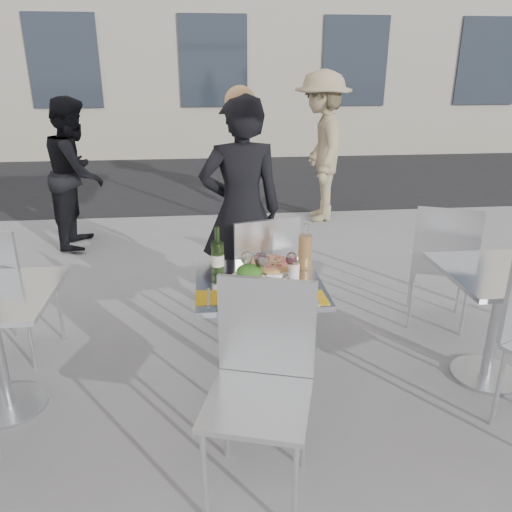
{
  "coord_description": "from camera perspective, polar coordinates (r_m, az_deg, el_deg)",
  "views": [
    {
      "loc": [
        -0.29,
        -2.61,
        1.91
      ],
      "look_at": [
        0.0,
        0.15,
        0.85
      ],
      "focal_mm": 35.0,
      "sensor_mm": 36.0,
      "label": 1
    }
  ],
  "objects": [
    {
      "name": "pedestrian_a",
      "position": [
        5.87,
        -19.88,
        8.88
      ],
      "size": [
        0.62,
        0.79,
        1.62
      ],
      "primitive_type": "imported",
      "rotation": [
        0.0,
        0.0,
        1.56
      ],
      "color": "black",
      "rests_on": "ground"
    },
    {
      "name": "wineglass_red_a",
      "position": [
        2.88,
        0.47,
        -0.48
      ],
      "size": [
        0.07,
        0.07,
        0.16
      ],
      "color": "white",
      "rests_on": "main_table"
    },
    {
      "name": "main_table",
      "position": [
        2.96,
        0.31,
        -6.67
      ],
      "size": [
        0.72,
        0.72,
        0.75
      ],
      "color": "#B7BABF",
      "rests_on": "ground"
    },
    {
      "name": "wineglass_white_a",
      "position": [
        2.9,
        -1.09,
        -0.35
      ],
      "size": [
        0.07,
        0.07,
        0.16
      ],
      "color": "white",
      "rests_on": "main_table"
    },
    {
      "name": "pizza_far",
      "position": [
        3.07,
        1.67,
        -0.98
      ],
      "size": [
        0.32,
        0.32,
        0.03
      ],
      "color": "white",
      "rests_on": "main_table"
    },
    {
      "name": "pizza_near",
      "position": [
        2.74,
        0.46,
        -3.86
      ],
      "size": [
        0.34,
        0.34,
        0.02
      ],
      "color": "#E4A259",
      "rests_on": "main_table"
    },
    {
      "name": "napkin_left",
      "position": [
        2.68,
        -5.0,
        -4.7
      ],
      "size": [
        0.18,
        0.2,
        0.01
      ],
      "rotation": [
        0.0,
        0.0,
        -0.02
      ],
      "color": "yellow",
      "rests_on": "main_table"
    },
    {
      "name": "pedestrian_b",
      "position": [
        6.55,
        7.46,
        12.2
      ],
      "size": [
        0.82,
        1.28,
        1.88
      ],
      "primitive_type": "imported",
      "rotation": [
        0.0,
        0.0,
        4.6
      ],
      "color": "#958460",
      "rests_on": "ground"
    },
    {
      "name": "chair_near",
      "position": [
        2.34,
        0.66,
        -13.11
      ],
      "size": [
        0.58,
        0.59,
        1.01
      ],
      "rotation": [
        0.0,
        0.0,
        -0.29
      ],
      "color": "silver",
      "rests_on": "ground"
    },
    {
      "name": "wine_bottle",
      "position": [
        2.93,
        -4.41,
        -0.02
      ],
      "size": [
        0.07,
        0.08,
        0.29
      ],
      "color": "#31531F",
      "rests_on": "main_table"
    },
    {
      "name": "wineglass_red_b",
      "position": [
        2.89,
        4.08,
        -0.46
      ],
      "size": [
        0.07,
        0.07,
        0.16
      ],
      "color": "white",
      "rests_on": "main_table"
    },
    {
      "name": "napkin_right",
      "position": [
        2.68,
        6.15,
        -4.77
      ],
      "size": [
        0.18,
        0.2,
        0.01
      ],
      "rotation": [
        0.0,
        0.0,
        0.02
      ],
      "color": "yellow",
      "rests_on": "main_table"
    },
    {
      "name": "side_chair_lfar",
      "position": [
        3.67,
        -26.99,
        -2.74
      ],
      "size": [
        0.54,
        0.55,
        0.98
      ],
      "rotation": [
        0.0,
        0.0,
        2.89
      ],
      "color": "silver",
      "rests_on": "ground"
    },
    {
      "name": "wineglass_white_b",
      "position": [
        2.86,
        0.78,
        -0.61
      ],
      "size": [
        0.07,
        0.07,
        0.16
      ],
      "color": "white",
      "rests_on": "main_table"
    },
    {
      "name": "chair_far",
      "position": [
        3.45,
        0.58,
        -1.74
      ],
      "size": [
        0.54,
        0.55,
        0.98
      ],
      "rotation": [
        0.0,
        0.0,
        3.37
      ],
      "color": "silver",
      "rests_on": "ground"
    },
    {
      "name": "woman_diner",
      "position": [
        3.83,
        -1.71,
        5.09
      ],
      "size": [
        0.66,
        0.47,
        1.73
      ],
      "primitive_type": "imported",
      "rotation": [
        0.0,
        0.0,
        3.22
      ],
      "color": "black",
      "rests_on": "ground"
    },
    {
      "name": "salad_plate",
      "position": [
        2.89,
        -0.78,
        -1.95
      ],
      "size": [
        0.22,
        0.22,
        0.09
      ],
      "color": "white",
      "rests_on": "main_table"
    },
    {
      "name": "carafe",
      "position": [
        3.0,
        5.6,
        0.52
      ],
      "size": [
        0.08,
        0.08,
        0.29
      ],
      "color": "tan",
      "rests_on": "main_table"
    },
    {
      "name": "sugar_shaker",
      "position": [
        2.91,
        4.35,
        -1.53
      ],
      "size": [
        0.06,
        0.06,
        0.11
      ],
      "color": "white",
      "rests_on": "main_table"
    },
    {
      "name": "side_chair_rfar",
      "position": [
        3.96,
        20.57,
        -0.09
      ],
      "size": [
        0.59,
        0.59,
        0.98
      ],
      "rotation": [
        0.0,
        0.0,
        2.76
      ],
      "color": "silver",
      "rests_on": "ground"
    },
    {
      "name": "street_asphalt",
      "position": [
        9.31,
        -4.18,
        9.01
      ],
      "size": [
        24.0,
        5.0,
        0.0
      ],
      "primitive_type": "cube",
      "color": "black",
      "rests_on": "ground"
    },
    {
      "name": "side_table_right",
      "position": [
        3.45,
        26.02,
        -4.78
      ],
      "size": [
        0.72,
        0.72,
        0.75
      ],
      "color": "#B7BABF",
      "rests_on": "ground"
    },
    {
      "name": "ground",
      "position": [
        3.24,
        0.29,
        -15.14
      ],
      "size": [
        80.0,
        80.0,
        0.0
      ],
      "primitive_type": "plane",
      "color": "slate"
    }
  ]
}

